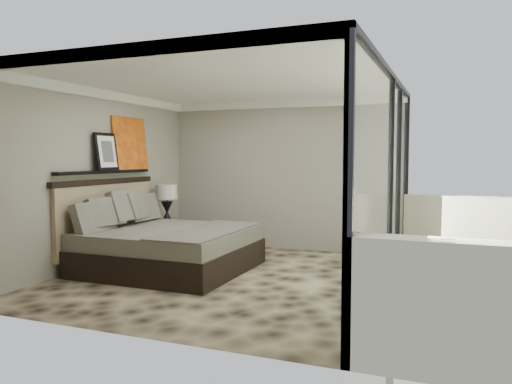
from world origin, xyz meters
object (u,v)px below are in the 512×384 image
at_px(nightstand, 168,237).
at_px(lounger, 437,274).
at_px(ottoman, 512,268).
at_px(table_lamp, 167,198).
at_px(bed, 163,245).

bearing_deg(nightstand, lounger, -23.73).
height_order(ottoman, lounger, lounger).
bearing_deg(nightstand, table_lamp, -78.56).
bearing_deg(table_lamp, nightstand, 114.14).
distance_m(nightstand, ottoman, 5.73).
relative_size(bed, nightstand, 4.68).
bearing_deg(table_lamp, lounger, -10.64).
bearing_deg(bed, lounger, 6.75).
bearing_deg(lounger, ottoman, 30.01).
bearing_deg(bed, ottoman, 8.33).
bearing_deg(ottoman, nightstand, 173.15).
height_order(nightstand, table_lamp, table_lamp).
height_order(table_lamp, ottoman, table_lamp).
xyz_separation_m(bed, lounger, (3.97, 0.47, -0.20)).
distance_m(nightstand, table_lamp, 0.72).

